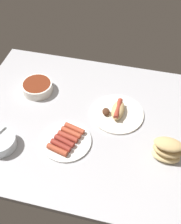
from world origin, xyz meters
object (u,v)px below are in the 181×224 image
at_px(bowl_chili, 37,87).
at_px(plate_sausages, 66,140).
at_px(plate_hotdog_assembled, 117,112).
at_px(bread_stack, 167,150).
at_px(bowl_coleslaw, 0,142).

height_order(bowl_chili, plate_sausages, bowl_chili).
xyz_separation_m(bowl_chili, plate_hotdog_assembled, (-0.44, 0.07, -0.01)).
bearing_deg(plate_sausages, bread_stack, -177.03).
bearing_deg(bread_stack, bowl_chili, -20.75).
bearing_deg(bread_stack, plate_sausages, 2.97).
distance_m(bowl_chili, plate_sausages, 0.37).
height_order(bread_stack, plate_hotdog_assembled, bread_stack).
bearing_deg(plate_sausages, bowl_coleslaw, 17.89).
bearing_deg(plate_hotdog_assembled, bread_stack, 141.67).
bearing_deg(bowl_coleslaw, plate_hotdog_assembled, -147.08).
xyz_separation_m(plate_sausages, plate_hotdog_assembled, (-0.19, -0.21, 0.00)).
height_order(bowl_chili, bowl_coleslaw, bowl_coleslaw).
bearing_deg(bread_stack, plate_hotdog_assembled, -38.33).
distance_m(bread_stack, plate_hotdog_assembled, 0.31).
height_order(bread_stack, bowl_coleslaw, bowl_coleslaw).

